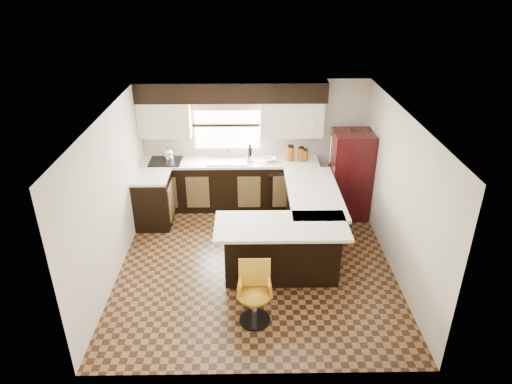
{
  "coord_description": "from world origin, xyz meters",
  "views": [
    {
      "loc": [
        -0.09,
        -5.97,
        4.23
      ],
      "look_at": [
        0.01,
        0.45,
        1.02
      ],
      "focal_mm": 32.0,
      "sensor_mm": 36.0,
      "label": 1
    }
  ],
  "objects_px": {
    "peninsula_long": "(309,218)",
    "refrigerator": "(350,175)",
    "bar_chair": "(255,295)",
    "peninsula_return": "(281,251)"
  },
  "relations": [
    {
      "from": "peninsula_long",
      "to": "peninsula_return",
      "type": "bearing_deg",
      "value": -118.3
    },
    {
      "from": "peninsula_long",
      "to": "bar_chair",
      "type": "height_order",
      "value": "peninsula_long"
    },
    {
      "from": "peninsula_return",
      "to": "bar_chair",
      "type": "relative_size",
      "value": 1.95
    },
    {
      "from": "peninsula_long",
      "to": "refrigerator",
      "type": "bearing_deg",
      "value": 47.9
    },
    {
      "from": "peninsula_long",
      "to": "peninsula_return",
      "type": "height_order",
      "value": "same"
    },
    {
      "from": "peninsula_long",
      "to": "bar_chair",
      "type": "relative_size",
      "value": 2.31
    },
    {
      "from": "peninsula_long",
      "to": "refrigerator",
      "type": "distance_m",
      "value": 1.29
    },
    {
      "from": "peninsula_long",
      "to": "bar_chair",
      "type": "xyz_separation_m",
      "value": [
        -0.93,
        -1.95,
        -0.03
      ]
    },
    {
      "from": "peninsula_long",
      "to": "peninsula_return",
      "type": "xyz_separation_m",
      "value": [
        -0.53,
        -0.97,
        0.0
      ]
    },
    {
      "from": "peninsula_return",
      "to": "refrigerator",
      "type": "relative_size",
      "value": 1.02
    }
  ]
}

